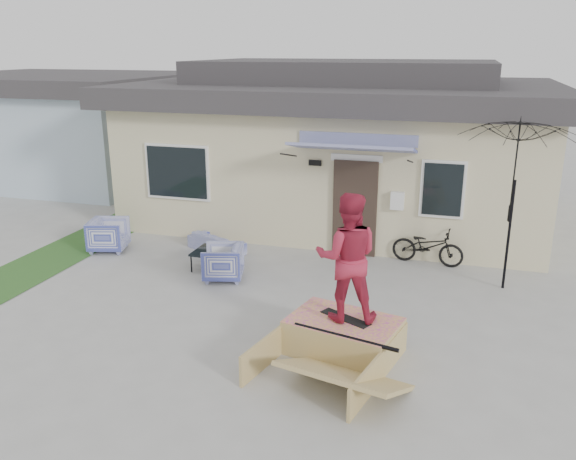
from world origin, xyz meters
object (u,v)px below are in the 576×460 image
(bicycle, at_px, (428,242))
(skater, at_px, (347,255))
(coffee_table, at_px, (214,259))
(skate_ramp, at_px, (343,336))
(skateboard, at_px, (345,317))
(armchair_left, at_px, (109,233))
(loveseat, at_px, (217,239))
(armchair_right, at_px, (223,261))
(patio_umbrella, at_px, (513,199))

(bicycle, bearing_deg, skater, 174.84)
(coffee_table, distance_m, skate_ramp, 4.23)
(skateboard, bearing_deg, armchair_left, -179.34)
(armchair_left, relative_size, coffee_table, 1.03)
(loveseat, relative_size, armchair_right, 1.82)
(patio_umbrella, bearing_deg, loveseat, 176.36)
(armchair_right, distance_m, skate_ramp, 3.60)
(armchair_left, xyz_separation_m, skater, (5.99, -2.97, 1.13))
(armchair_right, distance_m, patio_umbrella, 5.56)
(bicycle, bearing_deg, armchair_right, 125.46)
(armchair_left, bearing_deg, skateboard, -132.18)
(loveseat, distance_m, skate_ramp, 5.19)
(coffee_table, height_order, skateboard, skateboard)
(loveseat, distance_m, patio_umbrella, 6.25)
(loveseat, xyz_separation_m, skate_ramp, (3.65, -3.69, -0.01))
(coffee_table, relative_size, bicycle, 0.52)
(loveseat, height_order, patio_umbrella, patio_umbrella)
(bicycle, relative_size, patio_umbrella, 0.55)
(patio_umbrella, height_order, skate_ramp, patio_umbrella)
(patio_umbrella, xyz_separation_m, skateboard, (-2.40, -3.25, -1.20))
(bicycle, xyz_separation_m, skate_ramp, (-0.92, -4.22, -0.21))
(skater, bearing_deg, loveseat, -56.89)
(coffee_table, bearing_deg, loveseat, 110.57)
(loveseat, xyz_separation_m, skater, (3.66, -3.64, 1.26))
(coffee_table, bearing_deg, bicycle, 20.15)
(loveseat, height_order, skate_ramp, loveseat)
(coffee_table, xyz_separation_m, bicycle, (4.20, 1.54, 0.28))
(armchair_right, height_order, skate_ramp, armchair_right)
(armchair_left, height_order, skater, skater)
(skateboard, bearing_deg, bicycle, 104.67)
(bicycle, relative_size, skate_ramp, 0.71)
(skate_ramp, bearing_deg, bicycle, 90.51)
(armchair_right, height_order, patio_umbrella, patio_umbrella)
(skater, bearing_deg, bicycle, -114.46)
(skater, bearing_deg, coffee_table, -50.74)
(skater, bearing_deg, armchair_left, -38.47)
(armchair_left, bearing_deg, skate_ramp, -132.62)
(bicycle, height_order, skater, skater)
(skateboard, bearing_deg, skater, 0.00)
(skate_ramp, xyz_separation_m, skateboard, (0.01, 0.05, 0.29))
(loveseat, bearing_deg, coffee_table, 135.32)
(skateboard, distance_m, skater, 0.98)
(bicycle, xyz_separation_m, patio_umbrella, (1.49, -0.91, 1.27))
(coffee_table, bearing_deg, skateboard, -38.63)
(armchair_left, relative_size, patio_umbrella, 0.30)
(loveseat, relative_size, bicycle, 0.94)
(coffee_table, bearing_deg, patio_umbrella, 6.28)
(armchair_left, height_order, skate_ramp, armchair_left)
(patio_umbrella, bearing_deg, skater, -126.43)
(patio_umbrella, xyz_separation_m, skate_ramp, (-2.41, -3.30, -1.49))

